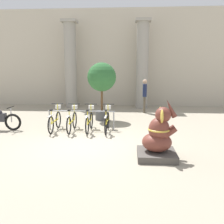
{
  "coord_description": "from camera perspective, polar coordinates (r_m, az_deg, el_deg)",
  "views": [
    {
      "loc": [
        1.43,
        -7.43,
        2.4
      ],
      "look_at": [
        0.87,
        0.43,
        1.0
      ],
      "focal_mm": 40.0,
      "sensor_mm": 36.0,
      "label": 1
    }
  ],
  "objects": [
    {
      "name": "bicycle_3",
      "position": [
        9.52,
        -1.14,
        -2.06
      ],
      "size": [
        0.48,
        1.63,
        1.0
      ],
      "color": "black",
      "rests_on": "ground_plane"
    },
    {
      "name": "elephant_statue",
      "position": [
        6.8,
        10.56,
        -5.91
      ],
      "size": [
        1.03,
        1.03,
        1.63
      ],
      "color": "#4C4742",
      "rests_on": "ground_plane"
    },
    {
      "name": "bicycle_0",
      "position": [
        9.89,
        -12.9,
        -1.86
      ],
      "size": [
        0.48,
        1.63,
        1.0
      ],
      "color": "black",
      "rests_on": "ground_plane"
    },
    {
      "name": "potted_tree",
      "position": [
        11.44,
        -2.36,
        7.41
      ],
      "size": [
        1.31,
        1.31,
        2.64
      ],
      "color": "#4C4C4C",
      "rests_on": "ground_plane"
    },
    {
      "name": "column_left",
      "position": [
        15.45,
        -9.46,
        10.77
      ],
      "size": [
        0.89,
        0.89,
        5.16
      ],
      "color": "gray",
      "rests_on": "ground_plane"
    },
    {
      "name": "person_pedestrian",
      "position": [
        13.49,
        7.47,
        4.41
      ],
      "size": [
        0.24,
        0.47,
        1.8
      ],
      "color": "brown",
      "rests_on": "ground_plane"
    },
    {
      "name": "bike_rack",
      "position": [
        9.73,
        -7.03,
        -0.82
      ],
      "size": [
        2.62,
        0.05,
        0.77
      ],
      "color": "gray",
      "rests_on": "ground_plane"
    },
    {
      "name": "building_facade",
      "position": [
        16.1,
        -1.03,
        12.21
      ],
      "size": [
        20.0,
        0.2,
        6.0
      ],
      "color": "#BCB29E",
      "rests_on": "ground_plane"
    },
    {
      "name": "bicycle_2",
      "position": [
        9.58,
        -5.18,
        -2.04
      ],
      "size": [
        0.48,
        1.63,
        1.0
      ],
      "color": "black",
      "rests_on": "ground_plane"
    },
    {
      "name": "ground_plane",
      "position": [
        7.93,
        -6.53,
        -7.6
      ],
      "size": [
        60.0,
        60.0,
        0.0
      ],
      "primitive_type": "plane",
      "color": "#9E937F"
    },
    {
      "name": "column_right",
      "position": [
        15.04,
        6.94,
        10.85
      ],
      "size": [
        0.89,
        0.89,
        5.16
      ],
      "color": "gray",
      "rests_on": "ground_plane"
    },
    {
      "name": "bicycle_1",
      "position": [
        9.71,
        -9.11,
        -1.96
      ],
      "size": [
        0.48,
        1.63,
        1.0
      ],
      "color": "black",
      "rests_on": "ground_plane"
    }
  ]
}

